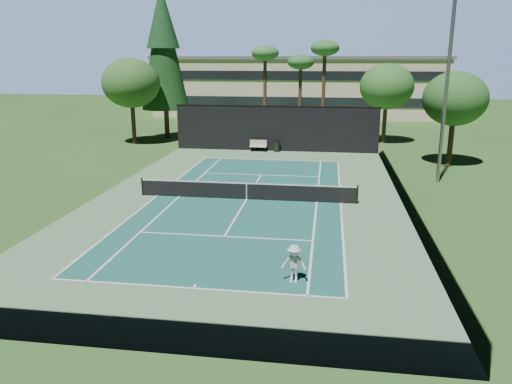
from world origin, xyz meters
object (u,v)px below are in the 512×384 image
tennis_ball_a (82,288)px  trash_bin (277,146)px  tennis_ball_b (245,187)px  tennis_ball_d (185,183)px  player (294,264)px  tennis_net (247,190)px  park_bench (258,145)px  tennis_ball_c (238,186)px

tennis_ball_a → trash_bin: size_ratio=0.06×
tennis_ball_a → tennis_ball_b: size_ratio=0.85×
tennis_ball_d → player: bearing=-59.6°
tennis_ball_b → tennis_ball_d: size_ratio=0.96×
tennis_ball_a → tennis_net: bearing=72.4°
tennis_ball_a → tennis_ball_d: (-0.68, 15.65, 0.01)m
player → park_bench: 26.87m
tennis_ball_d → park_bench: park_bench is taller
tennis_ball_b → tennis_ball_c: (-0.53, 0.39, -0.00)m
player → tennis_ball_c: 14.60m
park_bench → trash_bin: 1.65m
tennis_ball_b → park_bench: bearing=94.2°
tennis_ball_b → trash_bin: 13.07m
tennis_ball_d → tennis_ball_c: bearing=-2.2°
park_bench → trash_bin: bearing=3.3°
tennis_net → tennis_ball_c: bearing=109.8°
player → tennis_ball_d: player is taller
park_bench → tennis_ball_a: bearing=-95.0°
tennis_net → trash_bin: tennis_net is taller
tennis_ball_d → trash_bin: trash_bin is taller
tennis_net → tennis_ball_c: 3.26m
player → trash_bin: player is taller
player → park_bench: (-5.07, 26.39, -0.19)m
tennis_ball_b → trash_bin: size_ratio=0.08×
tennis_net → trash_bin: size_ratio=13.65×
tennis_ball_a → tennis_ball_c: 15.78m
tennis_net → tennis_ball_b: 2.75m
tennis_ball_a → park_bench: 28.20m
park_bench → tennis_ball_c: bearing=-88.1°
player → tennis_ball_a: (-7.52, -1.70, -0.71)m
park_bench → tennis_ball_d: bearing=-104.2°
tennis_net → tennis_ball_d: size_ratio=172.77×
tennis_ball_d → tennis_net: bearing=-34.2°
player → tennis_ball_c: bearing=114.1°
tennis_ball_c → tennis_ball_d: tennis_ball_d is taller
tennis_net → tennis_ball_a: (-3.97, -12.49, -0.53)m
tennis_ball_c → park_bench: 12.58m
player → trash_bin: bearing=102.9°
tennis_ball_a → park_bench: (2.45, 28.08, 0.52)m
tennis_ball_a → tennis_ball_d: 15.67m
tennis_ball_c → park_bench: park_bench is taller
tennis_net → tennis_ball_c: tennis_net is taller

